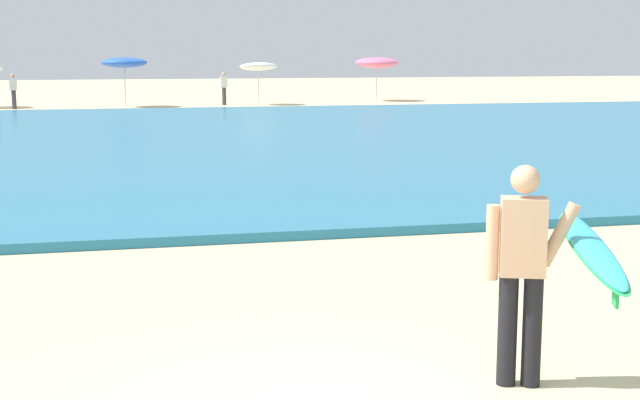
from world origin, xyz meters
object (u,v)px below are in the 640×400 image
object	(u,v)px
beach_umbrella_2	(124,63)
beach_umbrella_4	(377,63)
beachgoer_near_row_right	(224,87)
beachgoer_near_row_left	(13,90)
surfer_with_board	(553,257)
beach_umbrella_3	(258,67)

from	to	relation	value
beach_umbrella_2	beach_umbrella_4	distance (m)	13.08
beach_umbrella_2	beachgoer_near_row_right	bearing A→B (deg)	5.08
beachgoer_near_row_left	beach_umbrella_4	bearing A→B (deg)	8.66
surfer_with_board	beach_umbrella_3	xyz separation A→B (m)	(3.93, 37.50, 0.80)
surfer_with_board	beach_umbrella_2	xyz separation A→B (m)	(-2.39, 37.19, 1.01)
beach_umbrella_3	surfer_with_board	bearing A→B (deg)	-95.99
beachgoer_near_row_left	surfer_with_board	bearing A→B (deg)	-78.79
beach_umbrella_2	beachgoer_near_row_right	world-z (taller)	beach_umbrella_2
surfer_with_board	beachgoer_near_row_left	xyz separation A→B (m)	(-7.29, 36.79, -0.18)
beachgoer_near_row_right	beach_umbrella_4	bearing A→B (deg)	12.99
surfer_with_board	beach_umbrella_2	distance (m)	37.28
beach_umbrella_2	beach_umbrella_4	world-z (taller)	beach_umbrella_2
surfer_with_board	beach_umbrella_2	bearing A→B (deg)	93.67
beachgoer_near_row_right	beachgoer_near_row_left	bearing A→B (deg)	-175.15
beach_umbrella_4	surfer_with_board	bearing A→B (deg)	-104.87
beach_umbrella_3	beach_umbrella_2	bearing A→B (deg)	-177.15
surfer_with_board	beachgoer_near_row_right	xyz separation A→B (m)	(2.27, 37.60, -0.18)
surfer_with_board	beachgoer_near_row_left	world-z (taller)	surfer_with_board
beach_umbrella_2	beach_umbrella_4	bearing A→B (deg)	10.17
beach_umbrella_3	beach_umbrella_4	xyz separation A→B (m)	(6.55, 1.99, 0.15)
beach_umbrella_2	beach_umbrella_3	bearing A→B (deg)	2.85
beach_umbrella_2	beach_umbrella_3	world-z (taller)	beach_umbrella_2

